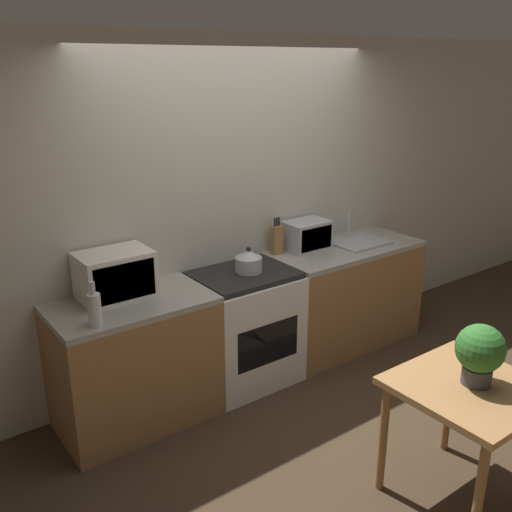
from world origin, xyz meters
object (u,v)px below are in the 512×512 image
at_px(bottle, 94,309).
at_px(toaster_oven, 307,235).
at_px(kettle, 249,261).
at_px(stove_range, 244,327).
at_px(dining_table, 468,402).
at_px(microwave, 115,275).

bearing_deg(bottle, toaster_oven, 10.46).
height_order(kettle, toaster_oven, toaster_oven).
bearing_deg(bottle, stove_range, 9.67).
bearing_deg(kettle, dining_table, -83.52).
bearing_deg(toaster_oven, microwave, -178.81).
height_order(microwave, bottle, microwave).
xyz_separation_m(microwave, bottle, (-0.27, -0.33, -0.05)).
distance_m(stove_range, dining_table, 1.81).
height_order(bottle, toaster_oven, bottle).
bearing_deg(microwave, kettle, -7.22).
bearing_deg(toaster_oven, stove_range, -168.25).
distance_m(stove_range, bottle, 1.37).
bearing_deg(toaster_oven, bottle, -169.54).
relative_size(stove_range, dining_table, 1.22).
relative_size(stove_range, kettle, 4.49).
height_order(stove_range, bottle, bottle).
bearing_deg(toaster_oven, kettle, -167.22).
bearing_deg(stove_range, kettle, -7.21).
bearing_deg(microwave, bottle, -129.71).
distance_m(kettle, bottle, 1.29).
xyz_separation_m(kettle, toaster_oven, (0.71, 0.16, 0.04)).
bearing_deg(stove_range, microwave, 172.78).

